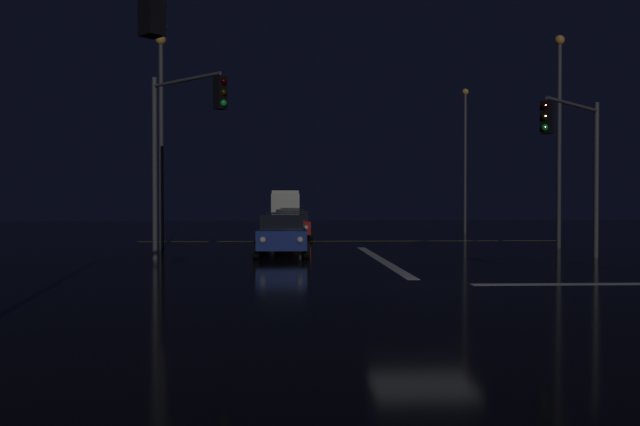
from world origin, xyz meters
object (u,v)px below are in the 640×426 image
sedan_green (291,218)px  box_truck (285,206)px  sedan_blue (282,235)px  traffic_signal_sw (29,45)px  traffic_signal_nw (181,132)px  traffic_signal_ne (576,147)px  streetlamp_right_far (465,150)px  sedan_white (289,221)px  sedan_orange (292,219)px  sedan_gray (284,229)px  sedan_red (293,225)px  streetlamp_right_near (559,126)px  streetlamp_left_near (161,126)px

sedan_green → box_truck: box_truck is taller
sedan_blue → box_truck: (0.09, 36.53, 0.91)m
traffic_signal_sw → traffic_signal_nw: 13.82m
traffic_signal_ne → streetlamp_right_far: 22.69m
sedan_white → sedan_orange: 5.25m
sedan_white → traffic_signal_ne: size_ratio=0.76×
sedan_gray → sedan_white: bearing=88.7°
sedan_orange → streetlamp_right_far: size_ratio=0.45×
sedan_red → sedan_green: 17.62m
sedan_white → streetlamp_right_near: streetlamp_right_near is taller
sedan_white → streetlamp_left_near: (-5.51, -14.21, 4.48)m
sedan_white → traffic_signal_nw: (-3.73, -20.49, 3.61)m
streetlamp_right_near → streetlamp_right_far: (0.00, 16.00, 0.14)m
sedan_blue → streetlamp_right_near: bearing=16.8°
sedan_gray → sedan_orange: size_ratio=1.00×
traffic_signal_nw → streetlamp_right_near: 16.84m
sedan_blue → traffic_signal_ne: 11.00m
sedan_gray → traffic_signal_ne: traffic_signal_ne is taller
sedan_green → traffic_signal_ne: 33.76m
sedan_green → streetlamp_left_near: size_ratio=0.47×
traffic_signal_ne → sedan_green: bearing=106.6°
streetlamp_right_near → streetlamp_right_far: 16.00m
sedan_gray → streetlamp_left_near: size_ratio=0.47×
sedan_orange → streetlamp_right_far: bearing=-16.6°
traffic_signal_nw → streetlamp_right_far: streetlamp_right_far is taller
sedan_orange → traffic_signal_nw: size_ratio=0.67×
sedan_orange → box_truck: 13.42m
sedan_green → streetlamp_right_near: (11.67, -25.66, 4.59)m
sedan_blue → traffic_signal_nw: 5.59m
box_truck → streetlamp_right_near: (12.10, -32.84, 3.68)m
sedan_green → sedan_gray: bearing=-91.1°
sedan_white → sedan_green: 11.45m
sedan_gray → sedan_green: bearing=88.9°
sedan_gray → sedan_orange: (0.53, 17.55, 0.00)m
sedan_blue → sedan_gray: size_ratio=1.00×
sedan_gray → streetlamp_left_near: bearing=-160.0°
streetlamp_left_near → sedan_blue: bearing=-35.5°
streetlamp_right_near → streetlamp_left_near: (-17.37, 0.00, -0.10)m
traffic_signal_sw → traffic_signal_ne: (13.56, 13.56, -0.27)m
sedan_green → traffic_signal_nw: bearing=-97.0°
sedan_orange → streetlamp_left_near: size_ratio=0.47×
sedan_white → traffic_signal_sw: size_ratio=0.70×
sedan_red → streetlamp_left_near: streetlamp_left_near is taller
sedan_gray → streetlamp_left_near: 7.15m
traffic_signal_nw → streetlamp_right_near: (15.60, 6.27, 0.98)m
sedan_white → streetlamp_right_far: bearing=8.6°
sedan_white → box_truck: size_ratio=0.52×
traffic_signal_nw → traffic_signal_ne: bearing=-1.1°
streetlamp_left_near → streetlamp_right_far: size_ratio=0.95×
traffic_signal_ne → streetlamp_left_near: size_ratio=0.62×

